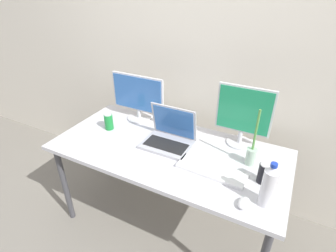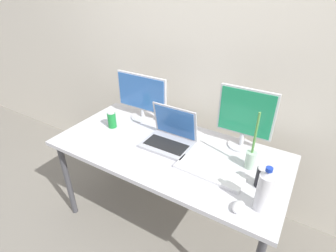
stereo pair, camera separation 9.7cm
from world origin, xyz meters
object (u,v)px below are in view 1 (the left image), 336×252
(work_desk, at_px, (168,156))
(laptop_silver, at_px, (170,136))
(soda_can_near_keyboard, at_px, (264,173))
(bamboo_vase, at_px, (251,154))
(water_bottle, at_px, (269,186))
(mouse_by_keyboard, at_px, (244,203))
(monitor_left, at_px, (138,97))
(monitor_center, at_px, (244,115))
(soda_can_by_laptop, at_px, (109,122))
(keyboard_main, at_px, (211,171))

(work_desk, distance_m, laptop_silver, 0.14)
(soda_can_near_keyboard, distance_m, bamboo_vase, 0.17)
(water_bottle, height_order, soda_can_near_keyboard, water_bottle)
(mouse_by_keyboard, height_order, water_bottle, water_bottle)
(monitor_left, height_order, monitor_center, monitor_center)
(work_desk, xyz_separation_m, monitor_center, (0.42, 0.29, 0.30))
(mouse_by_keyboard, xyz_separation_m, bamboo_vase, (-0.05, 0.37, 0.06))
(work_desk, relative_size, soda_can_by_laptop, 12.78)
(laptop_silver, height_order, soda_can_by_laptop, laptop_silver)
(keyboard_main, relative_size, soda_can_by_laptop, 3.35)
(soda_can_by_laptop, bearing_deg, laptop_silver, 3.84)
(monitor_center, xyz_separation_m, mouse_by_keyboard, (0.17, -0.57, -0.22))
(keyboard_main, bearing_deg, work_desk, 166.40)
(monitor_center, xyz_separation_m, keyboard_main, (-0.07, -0.39, -0.22))
(work_desk, bearing_deg, monitor_center, 34.35)
(monitor_center, height_order, mouse_by_keyboard, monitor_center)
(mouse_by_keyboard, bearing_deg, soda_can_by_laptop, 171.03)
(laptop_silver, height_order, water_bottle, laptop_silver)
(water_bottle, bearing_deg, mouse_by_keyboard, -145.90)
(monitor_left, xyz_separation_m, soda_can_near_keyboard, (1.06, -0.33, -0.14))
(work_desk, distance_m, water_bottle, 0.74)
(monitor_left, bearing_deg, bamboo_vase, -11.28)
(bamboo_vase, bearing_deg, monitor_center, 120.73)
(monitor_left, relative_size, mouse_by_keyboard, 4.87)
(work_desk, xyz_separation_m, keyboard_main, (0.35, -0.10, 0.07))
(keyboard_main, xyz_separation_m, bamboo_vase, (0.19, 0.19, 0.07))
(monitor_left, distance_m, water_bottle, 1.21)
(water_bottle, bearing_deg, soda_can_near_keyboard, 104.34)
(monitor_left, relative_size, water_bottle, 1.72)
(work_desk, bearing_deg, keyboard_main, -16.04)
(mouse_by_keyboard, distance_m, soda_can_by_laptop, 1.16)
(work_desk, xyz_separation_m, bamboo_vase, (0.54, 0.09, 0.14))
(soda_can_near_keyboard, distance_m, soda_can_by_laptop, 1.17)
(water_bottle, bearing_deg, monitor_center, 117.43)
(mouse_by_keyboard, distance_m, water_bottle, 0.16)
(work_desk, xyz_separation_m, water_bottle, (0.68, -0.21, 0.19))
(monitor_center, relative_size, bamboo_vase, 1.12)
(monitor_left, bearing_deg, keyboard_main, -26.38)
(work_desk, height_order, soda_can_near_keyboard, soda_can_near_keyboard)
(keyboard_main, bearing_deg, laptop_silver, 158.42)
(monitor_left, xyz_separation_m, soda_can_by_laptop, (-0.11, -0.25, -0.14))
(monitor_center, relative_size, water_bottle, 1.62)
(monitor_center, distance_m, water_bottle, 0.58)
(work_desk, bearing_deg, water_bottle, -17.44)
(water_bottle, distance_m, soda_can_near_keyboard, 0.18)
(keyboard_main, relative_size, soda_can_near_keyboard, 3.35)
(mouse_by_keyboard, bearing_deg, soda_can_near_keyboard, 83.76)
(monitor_center, bearing_deg, laptop_silver, -153.11)
(water_bottle, height_order, soda_can_by_laptop, water_bottle)
(laptop_silver, relative_size, soda_can_near_keyboard, 2.69)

